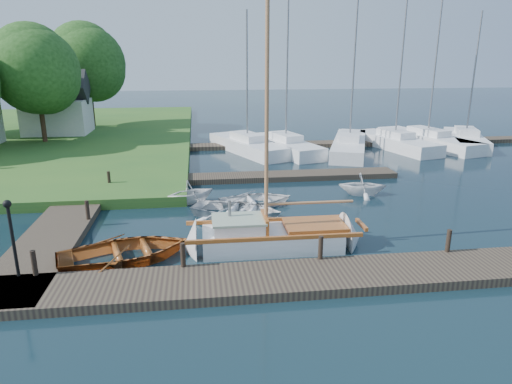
{
  "coord_description": "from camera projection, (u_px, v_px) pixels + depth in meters",
  "views": [
    {
      "loc": [
        -2.42,
        -18.5,
        6.75
      ],
      "look_at": [
        0.0,
        0.0,
        1.2
      ],
      "focal_mm": 32.0,
      "sensor_mm": 36.0,
      "label": 1
    }
  ],
  "objects": [
    {
      "name": "marina_boat_6",
      "position": [
        466.0,
        139.0,
        35.79
      ],
      "size": [
        4.97,
        8.25,
        9.97
      ],
      "rotation": [
        0.0,
        0.0,
        1.2
      ],
      "color": "white",
      "rests_on": "ground"
    },
    {
      "name": "tree_7",
      "position": [
        88.0,
        63.0,
        41.31
      ],
      "size": [
        6.83,
        6.83,
        9.38
      ],
      "color": "#332114",
      "rests_on": "shore"
    },
    {
      "name": "marina_boat_5",
      "position": [
        427.0,
        139.0,
        35.73
      ],
      "size": [
        4.7,
        9.81,
        10.88
      ],
      "rotation": [
        0.0,
        0.0,
        1.84
      ],
      "color": "white",
      "rests_on": "ground"
    },
    {
      "name": "mooring_post_2",
      "position": [
        321.0,
        248.0,
        15.04
      ],
      "size": [
        0.16,
        0.16,
        0.8
      ],
      "primitive_type": "cylinder",
      "color": "black",
      "rests_on": "near_dock"
    },
    {
      "name": "left_dock",
      "position": [
        76.0,
        208.0,
        20.67
      ],
      "size": [
        2.2,
        18.0,
        0.3
      ],
      "primitive_type": "cube",
      "color": "#322721",
      "rests_on": "ground"
    },
    {
      "name": "house_c",
      "position": [
        57.0,
        108.0,
        38.24
      ],
      "size": [
        5.25,
        4.0,
        5.28
      ],
      "color": "white",
      "rests_on": "shore"
    },
    {
      "name": "marina_boat_1",
      "position": [
        247.0,
        145.0,
        33.4
      ],
      "size": [
        5.29,
        8.67,
        9.83
      ],
      "rotation": [
        0.0,
        0.0,
        1.97
      ],
      "color": "white",
      "rests_on": "ground"
    },
    {
      "name": "tender_a",
      "position": [
        237.0,
        208.0,
        19.88
      ],
      "size": [
        4.82,
        4.23,
        0.83
      ],
      "primitive_type": "imported",
      "rotation": [
        0.0,
        0.0,
        1.16
      ],
      "color": "white",
      "rests_on": "ground"
    },
    {
      "name": "mooring_post_1",
      "position": [
        183.0,
        255.0,
        14.48
      ],
      "size": [
        0.16,
        0.16,
        0.8
      ],
      "primitive_type": "cylinder",
      "color": "black",
      "rests_on": "near_dock"
    },
    {
      "name": "far_dock",
      "position": [
        276.0,
        176.0,
        26.19
      ],
      "size": [
        14.0,
        1.6,
        0.3
      ],
      "primitive_type": "cube",
      "color": "#322721",
      "rests_on": "ground"
    },
    {
      "name": "near_dock",
      "position": [
        281.0,
        279.0,
        14.06
      ],
      "size": [
        18.0,
        2.2,
        0.3
      ],
      "primitive_type": "cube",
      "color": "#322721",
      "rests_on": "ground"
    },
    {
      "name": "sailboat",
      "position": [
        276.0,
        239.0,
        16.72
      ],
      "size": [
        7.17,
        2.06,
        9.83
      ],
      "rotation": [
        0.0,
        0.0,
        -0.01
      ],
      "color": "white",
      "rests_on": "ground"
    },
    {
      "name": "marina_boat_2",
      "position": [
        286.0,
        144.0,
        33.34
      ],
      "size": [
        4.39,
        8.28,
        12.6
      ],
      "rotation": [
        0.0,
        0.0,
        1.86
      ],
      "color": "white",
      "rests_on": "ground"
    },
    {
      "name": "ground",
      "position": [
        256.0,
        218.0,
        19.81
      ],
      "size": [
        160.0,
        160.0,
        0.0
      ],
      "primitive_type": "plane",
      "color": "black",
      "rests_on": "ground"
    },
    {
      "name": "marina_boat_4",
      "position": [
        395.0,
        141.0,
        34.75
      ],
      "size": [
        4.21,
        8.61,
        11.12
      ],
      "rotation": [
        0.0,
        0.0,
        1.82
      ],
      "color": "white",
      "rests_on": "ground"
    },
    {
      "name": "mooring_post_0",
      "position": [
        34.0,
        263.0,
        13.92
      ],
      "size": [
        0.16,
        0.16,
        0.8
      ],
      "primitive_type": "cylinder",
      "color": "black",
      "rests_on": "near_dock"
    },
    {
      "name": "mooring_post_5",
      "position": [
        109.0,
        179.0,
        23.49
      ],
      "size": [
        0.16,
        0.16,
        0.8
      ],
      "primitive_type": "cylinder",
      "color": "black",
      "rests_on": "left_dock"
    },
    {
      "name": "tender_b",
      "position": [
        191.0,
        190.0,
        21.73
      ],
      "size": [
        3.02,
        2.87,
        1.25
      ],
      "primitive_type": "imported",
      "rotation": [
        0.0,
        0.0,
        2.02
      ],
      "color": "white",
      "rests_on": "ground"
    },
    {
      "name": "marina_boat_3",
      "position": [
        349.0,
        144.0,
        33.72
      ],
      "size": [
        5.6,
        10.03,
        11.04
      ],
      "rotation": [
        0.0,
        0.0,
        1.2
      ],
      "color": "white",
      "rests_on": "ground"
    },
    {
      "name": "tender_c",
      "position": [
        256.0,
        198.0,
        21.48
      ],
      "size": [
        3.75,
        2.91,
        0.71
      ],
      "primitive_type": "imported",
      "rotation": [
        0.0,
        0.0,
        1.71
      ],
      "color": "white",
      "rests_on": "ground"
    },
    {
      "name": "tree_3",
      "position": [
        36.0,
        70.0,
        33.57
      ],
      "size": [
        6.41,
        6.38,
        8.74
      ],
      "color": "#332114",
      "rests_on": "shore"
    },
    {
      "name": "tender_d",
      "position": [
        363.0,
        183.0,
        23.03
      ],
      "size": [
        2.76,
        2.52,
        1.24
      ],
      "primitive_type": "imported",
      "rotation": [
        0.0,
        0.0,
        1.34
      ],
      "color": "white",
      "rests_on": "ground"
    },
    {
      "name": "dinghy",
      "position": [
        125.0,
        248.0,
        15.58
      ],
      "size": [
        5.13,
        4.28,
        0.91
      ],
      "primitive_type": "imported",
      "rotation": [
        0.0,
        0.0,
        1.86
      ],
      "color": "brown",
      "rests_on": "ground"
    },
    {
      "name": "pontoon",
      "position": [
        355.0,
        143.0,
        36.22
      ],
      "size": [
        30.0,
        1.6,
        0.3
      ],
      "primitive_type": "cube",
      "color": "#322721",
      "rests_on": "ground"
    },
    {
      "name": "mooring_post_4",
      "position": [
        87.0,
        210.0,
        18.74
      ],
      "size": [
        0.16,
        0.16,
        0.8
      ],
      "primitive_type": "cylinder",
      "color": "black",
      "rests_on": "left_dock"
    },
    {
      "name": "lamp_post",
      "position": [
        11.0,
        228.0,
        13.53
      ],
      "size": [
        0.24,
        0.24,
        2.44
      ],
      "color": "black",
      "rests_on": "near_dock"
    },
    {
      "name": "mooring_post_3",
      "position": [
        448.0,
        241.0,
        15.6
      ],
      "size": [
        0.16,
        0.16,
        0.8
      ],
      "primitive_type": "cylinder",
      "color": "black",
      "rests_on": "near_dock"
    }
  ]
}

